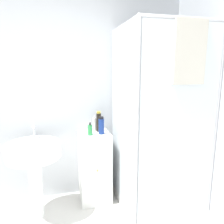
% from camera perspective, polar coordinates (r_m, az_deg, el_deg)
% --- Properties ---
extents(wall_back, '(6.40, 0.06, 2.50)m').
position_cam_1_polar(wall_back, '(2.68, -17.20, 3.59)').
color(wall_back, silver).
rests_on(wall_back, ground_plane).
extents(shower_enclosure, '(0.86, 0.89, 2.03)m').
position_cam_1_polar(shower_enclosure, '(2.57, 11.18, -12.42)').
color(shower_enclosure, white).
rests_on(shower_enclosure, ground_plane).
extents(vanity_cabinet, '(0.36, 0.40, 0.85)m').
position_cam_1_polar(vanity_cabinet, '(2.72, -4.58, -14.00)').
color(vanity_cabinet, white).
rests_on(vanity_cabinet, ground_plane).
extents(sink, '(0.55, 0.55, 0.97)m').
position_cam_1_polar(sink, '(2.45, -19.72, -11.47)').
color(sink, white).
rests_on(sink, ground_plane).
extents(soap_dispenser, '(0.05, 0.05, 0.15)m').
position_cam_1_polar(soap_dispenser, '(2.47, -5.74, -4.67)').
color(soap_dispenser, green).
rests_on(soap_dispenser, vanity_cabinet).
extents(shampoo_bottle_tall_black, '(0.06, 0.06, 0.24)m').
position_cam_1_polar(shampoo_bottle_tall_black, '(2.60, -3.47, -2.53)').
color(shampoo_bottle_tall_black, black).
rests_on(shampoo_bottle_tall_black, vanity_cabinet).
extents(shampoo_bottle_blue, '(0.06, 0.06, 0.20)m').
position_cam_1_polar(shampoo_bottle_blue, '(2.50, -2.81, -3.58)').
color(shampoo_bottle_blue, navy).
rests_on(shampoo_bottle_blue, vanity_cabinet).
extents(lotion_bottle_white, '(0.06, 0.06, 0.18)m').
position_cam_1_polar(lotion_bottle_white, '(2.65, -4.57, -3.17)').
color(lotion_bottle_white, white).
rests_on(lotion_bottle_white, vanity_cabinet).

